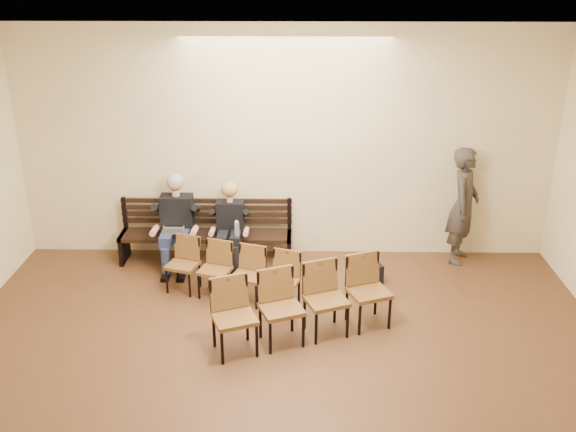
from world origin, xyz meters
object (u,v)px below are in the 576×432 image
object	(u,v)px
bag	(366,275)
passerby	(464,197)
water_bottle	(237,236)
chair_row_front	(304,305)
seated_man	(176,221)
chair_row_back	(231,273)
bench	(206,247)
seated_woman	(230,229)
laptop	(173,234)

from	to	relation	value
bag	passerby	world-z (taller)	passerby
water_bottle	chair_row_front	bearing A→B (deg)	-61.20
water_bottle	passerby	size ratio (longest dim) A/B	0.12
seated_man	passerby	size ratio (longest dim) A/B	0.68
chair_row_front	chair_row_back	xyz separation A→B (m)	(-0.97, 0.94, -0.07)
chair_row_front	chair_row_back	world-z (taller)	chair_row_front
bench	passerby	size ratio (longest dim) A/B	1.26
bench	water_bottle	size ratio (longest dim) A/B	10.89
bench	seated_woman	xyz separation A→B (m)	(0.39, -0.12, 0.36)
bench	passerby	bearing A→B (deg)	1.49
bench	water_bottle	distance (m)	0.70
bench	chair_row_back	size ratio (longest dim) A/B	1.39
water_bottle	laptop	bearing A→B (deg)	175.42
seated_woman	passerby	world-z (taller)	passerby
seated_man	passerby	distance (m)	4.28
water_bottle	chair_row_front	world-z (taller)	chair_row_front
seated_man	chair_row_back	xyz separation A→B (m)	(0.91, -1.03, -0.32)
seated_woman	chair_row_front	distance (m)	2.26
chair_row_front	seated_man	bearing A→B (deg)	112.12
seated_man	chair_row_front	distance (m)	2.74
water_bottle	passerby	xyz separation A→B (m)	(3.35, 0.44, 0.46)
seated_man	chair_row_front	size ratio (longest dim) A/B	0.63
chair_row_back	seated_man	bearing A→B (deg)	149.31
bench	bag	distance (m)	2.48
bench	chair_row_front	xyz separation A→B (m)	(1.47, -2.10, 0.23)
bench	bag	size ratio (longest dim) A/B	6.34
laptop	bag	world-z (taller)	laptop
passerby	chair_row_front	distance (m)	3.29
seated_man	laptop	size ratio (longest dim) A/B	4.52
bench	chair_row_front	size ratio (longest dim) A/B	1.17
bench	bag	bearing A→B (deg)	-16.90
laptop	bag	size ratio (longest dim) A/B	0.76
seated_woman	bag	distance (m)	2.11
seated_man	water_bottle	world-z (taller)	seated_man
chair_row_back	bag	bearing A→B (deg)	31.13
laptop	water_bottle	size ratio (longest dim) A/B	1.30
bag	chair_row_back	xyz separation A→B (m)	(-1.87, -0.43, 0.23)
bench	bag	world-z (taller)	bench
seated_man	water_bottle	distance (m)	0.95
laptop	water_bottle	world-z (taller)	water_bottle
water_bottle	seated_man	bearing A→B (deg)	166.31
bag	chair_row_back	size ratio (longest dim) A/B	0.22
chair_row_front	chair_row_back	distance (m)	1.36
bag	chair_row_front	bearing A→B (deg)	-122.95
seated_man	seated_woman	distance (m)	0.80
laptop	chair_row_back	size ratio (longest dim) A/B	0.17
seated_man	chair_row_back	size ratio (longest dim) A/B	0.75
bench	bag	xyz separation A→B (m)	(2.37, -0.72, -0.07)
seated_man	chair_row_back	world-z (taller)	seated_man
passerby	bag	bearing A→B (deg)	142.73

